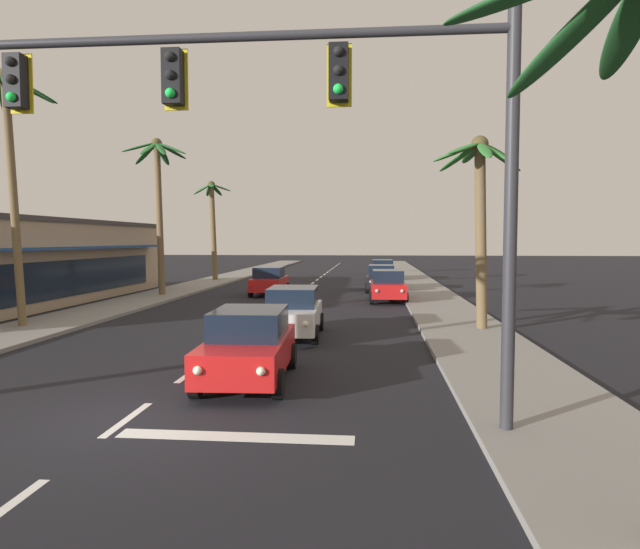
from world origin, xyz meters
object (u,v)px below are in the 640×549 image
Objects in this scene: palm_left_third at (158,187)px; sedan_third_in_queue at (293,312)px; sedan_lead_at_stop_bar at (249,345)px; palm_right_second at (480,194)px; sedan_oncoming_far at (269,281)px; sedan_parked_mid_kerb at (388,286)px; traffic_signal_mast at (285,112)px; palm_left_farthest at (212,217)px; storefront_strip_left at (21,262)px; sedan_parked_far_kerb at (382,270)px; sedan_parked_nearest_kerb at (381,278)px; palm_left_second at (9,134)px.

sedan_third_in_queue is at bearing -52.89° from palm_left_third.
palm_right_second is (6.63, 7.63, 4.06)m from sedan_lead_at_stop_bar.
sedan_parked_mid_kerb is (6.95, -2.92, 0.00)m from sedan_oncoming_far.
palm_left_third is (-13.08, 1.33, 5.44)m from sedan_parked_mid_kerb.
palm_left_third is at bearing 116.04° from traffic_signal_mast.
palm_left_farthest reaches higher than sedan_lead_at_stop_bar.
sedan_lead_at_stop_bar is 6.11m from sedan_third_in_queue.
storefront_strip_left is (-14.88, 14.20, 1.34)m from sedan_lead_at_stop_bar.
palm_left_farthest is at bearing -170.76° from sedan_parked_far_kerb.
traffic_signal_mast is 27.18m from sedan_parked_nearest_kerb.
palm_left_second is 0.42× the size of storefront_strip_left.
sedan_oncoming_far and sedan_parked_mid_kerb have the same top height.
palm_left_farthest reaches higher than sedan_oncoming_far.
sedan_parked_mid_kerb is 15.62m from sedan_parked_far_kerb.
palm_left_third reaches higher than palm_left_farthest.
sedan_oncoming_far is 14.49m from sedan_parked_far_kerb.
palm_left_third is (-9.37, 18.73, 5.44)m from sedan_lead_at_stop_bar.
traffic_signal_mast is 2.55× the size of sedan_oncoming_far.
palm_right_second is (5.26, 10.89, -0.52)m from traffic_signal_mast.
storefront_strip_left is (-18.60, -18.81, 1.34)m from sedan_parked_far_kerb.
sedan_parked_mid_kerb is at bearing -87.82° from sedan_parked_nearest_kerb.
sedan_parked_nearest_kerb is (6.72, 3.13, 0.00)m from sedan_oncoming_far.
palm_left_farthest is (-13.19, 7.39, 4.28)m from sedan_parked_nearest_kerb.
sedan_parked_mid_kerb is (0.23, -6.04, 0.00)m from sedan_parked_nearest_kerb.
sedan_parked_far_kerb is at bearing 96.53° from palm_right_second.
palm_left_second is (-10.23, 6.68, 6.25)m from sedan_lead_at_stop_bar.
sedan_parked_mid_kerb is at bearing -45.03° from palm_left_farthest.
palm_left_second reaches higher than sedan_third_in_queue.
palm_left_third is at bearing 127.11° from sedan_third_in_queue.
palm_right_second is (16.00, -11.09, -1.38)m from palm_left_third.
palm_left_farthest reaches higher than palm_right_second.
sedan_parked_nearest_kerb is 14.73m from palm_left_third.
sedan_parked_far_kerb is at bearing 82.48° from sedan_third_in_queue.
storefront_strip_left is at bearing -153.28° from sedan_parked_nearest_kerb.
traffic_signal_mast is 5.79m from sedan_lead_at_stop_bar.
palm_left_second is (-11.60, 9.94, 1.67)m from traffic_signal_mast.
traffic_signal_mast is at bearing -40.60° from palm_left_second.
sedan_parked_far_kerb is 14.27m from palm_left_farthest.
sedan_lead_at_stop_bar is 21.64m from palm_left_third.
palm_left_farthest is at bearing 88.76° from palm_left_second.
traffic_signal_mast is 2.54× the size of sedan_third_in_queue.
sedan_oncoming_far is at bearing -58.40° from palm_left_farthest.
sedan_parked_far_kerb is at bearing 45.32° from storefront_strip_left.
palm_left_third reaches higher than traffic_signal_mast.
sedan_third_in_queue is at bearing -107.39° from sedan_parked_mid_kerb.
storefront_strip_left is at bearing -107.26° from palm_left_farthest.
sedan_oncoming_far is at bearing 103.51° from sedan_third_in_queue.
sedan_third_in_queue is (-1.20, 9.37, -4.58)m from traffic_signal_mast.
storefront_strip_left is at bearing 136.32° from sedan_lead_at_stop_bar.
palm_left_farthest is 1.14× the size of palm_right_second.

